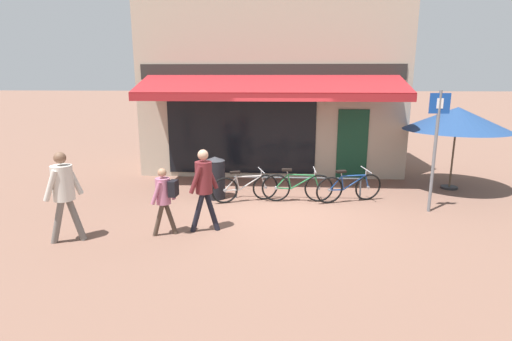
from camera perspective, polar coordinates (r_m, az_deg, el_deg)
name	(u,v)px	position (r m, az deg, el deg)	size (l,w,h in m)	color
ground_plane	(281,208)	(9.49, 3.65, -5.37)	(160.00, 160.00, 0.00)	brown
shop_front	(272,83)	(13.38, 2.34, 12.35)	(8.09, 4.67, 5.65)	tan
bike_rack_rail	(298,181)	(10.09, 5.99, -1.49)	(3.23, 0.04, 0.57)	#47494F
bicycle_silver	(245,188)	(9.84, -1.56, -2.47)	(1.63, 0.69, 0.81)	black
bicycle_green	(297,187)	(9.88, 5.89, -2.36)	(1.76, 0.52, 0.85)	black
bicycle_blue	(349,188)	(10.05, 13.14, -2.39)	(1.70, 0.67, 0.86)	black
pedestrian_adult	(204,182)	(7.88, -7.47, -1.61)	(0.60, 0.45, 1.68)	black
pedestrian_child	(165,194)	(7.86, -12.91, -3.25)	(0.53, 0.42, 1.35)	#47382D
pedestrian_second_adult	(63,188)	(8.10, -25.83, -2.26)	(0.62, 0.57, 1.73)	slate
litter_bin	(215,177)	(10.14, -5.84, -1.00)	(0.51, 0.51, 1.08)	black
parking_sign	(436,140)	(9.69, 24.31, 4.00)	(0.44, 0.07, 2.74)	slate
cafe_parasol	(457,119)	(12.00, 26.79, 6.61)	(2.76, 2.76, 2.25)	#4C3D2D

